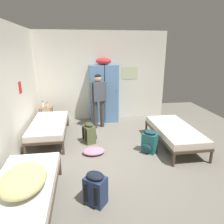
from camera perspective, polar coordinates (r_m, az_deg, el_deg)
ground_plane at (r=4.80m, az=0.47°, el=-11.85°), size 8.43×8.43×0.00m
room_backdrop at (r=5.44m, az=-13.94°, el=7.38°), size 4.35×5.33×2.89m
locker_bank at (r=6.67m, az=-2.29°, el=5.51°), size 0.90×0.55×2.07m
shelf_unit at (r=6.79m, az=-17.91°, el=-0.55°), size 0.38×0.30×0.57m
bed_left_front at (r=3.39m, az=-23.78°, el=-19.72°), size 0.90×1.90×0.49m
bed_left_rear at (r=5.67m, az=-17.20°, el=-3.66°), size 0.90×1.90×0.49m
bed_right at (r=5.30m, az=17.08°, el=-5.14°), size 0.90×1.90×0.49m
bedding_heap at (r=3.20m, az=-23.59°, el=-16.98°), size 0.63×0.82×0.25m
person_traveler at (r=6.07m, az=-3.84°, el=4.43°), size 0.50×0.30×1.63m
water_bottle at (r=6.74m, az=-18.80°, el=2.01°), size 0.07×0.07×0.20m
lotion_bottle at (r=6.66m, az=-17.61°, el=1.83°), size 0.05×0.05×0.17m
backpack_navy at (r=3.39m, az=-4.54°, el=-20.61°), size 0.41×0.42×0.55m
backpack_olive at (r=5.29m, az=-6.31°, el=-5.89°), size 0.40×0.39×0.55m
backpack_teal at (r=4.87m, az=10.43°, el=-8.21°), size 0.42×0.42×0.55m
clothes_pile_pink at (r=4.83m, az=-5.12°, el=-10.85°), size 0.51×0.38×0.13m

